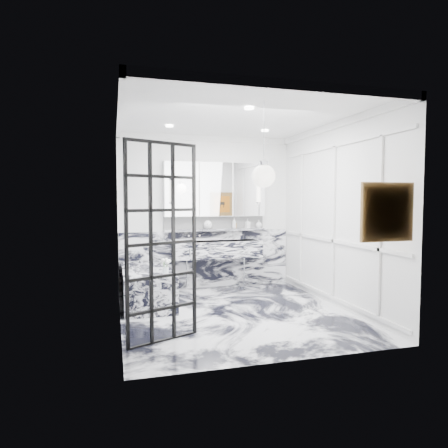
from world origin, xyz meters
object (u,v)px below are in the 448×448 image
object	(u,v)px
trough_sink	(218,249)
mirror_cabinet	(215,189)
crittall_door	(162,243)
bathtub	(147,286)

from	to	relation	value
trough_sink	mirror_cabinet	bearing A→B (deg)	90.00
crittall_door	mirror_cabinet	xyz separation A→B (m)	(1.29, 2.60, 0.68)
trough_sink	bathtub	bearing A→B (deg)	-153.52
crittall_door	mirror_cabinet	size ratio (longest dim) A/B	1.20
trough_sink	mirror_cabinet	xyz separation A→B (m)	(-0.00, 0.17, 1.09)
crittall_door	mirror_cabinet	world-z (taller)	mirror_cabinet
mirror_cabinet	bathtub	bearing A→B (deg)	-147.94
crittall_door	trough_sink	xyz separation A→B (m)	(1.29, 2.43, -0.41)
crittall_door	trough_sink	bearing A→B (deg)	38.82
mirror_cabinet	bathtub	xyz separation A→B (m)	(-1.32, -0.83, -1.54)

